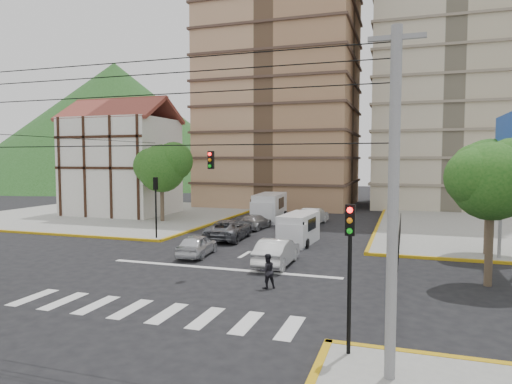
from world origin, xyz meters
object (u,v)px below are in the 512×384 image
at_px(traffic_light_nw, 156,197).
at_px(pedestrian_crosswalk, 267,271).
at_px(van_left_lane, 269,208).
at_px(traffic_light_se, 350,254).
at_px(van_right_lane, 298,230).
at_px(car_silver_front_left, 197,245).
at_px(car_white_front_right, 277,252).

height_order(traffic_light_nw, pedestrian_crosswalk, traffic_light_nw).
bearing_deg(traffic_light_nw, van_left_lane, 68.33).
xyz_separation_m(traffic_light_se, van_right_lane, (-5.47, 17.19, -2.10)).
distance_m(traffic_light_se, car_silver_front_left, 15.73).
xyz_separation_m(car_silver_front_left, car_white_front_right, (5.24, -0.82, 0.08)).
height_order(car_silver_front_left, car_white_front_right, car_white_front_right).
bearing_deg(van_left_lane, van_right_lane, -67.62).
relative_size(van_right_lane, van_left_lane, 0.81).
distance_m(traffic_light_nw, van_left_lane, 13.31).
bearing_deg(pedestrian_crosswalk, car_white_front_right, -118.47).
relative_size(traffic_light_se, car_white_front_right, 0.97).
xyz_separation_m(car_silver_front_left, pedestrian_crosswalk, (6.02, -5.29, 0.13)).
bearing_deg(pedestrian_crosswalk, traffic_light_nw, -78.26).
bearing_deg(van_left_lane, pedestrian_crosswalk, -77.54).
height_order(van_right_lane, car_white_front_right, van_right_lane).
relative_size(traffic_light_se, van_right_lane, 0.93).
bearing_deg(car_white_front_right, traffic_light_nw, -25.24).
height_order(van_left_lane, car_silver_front_left, van_left_lane).
bearing_deg(traffic_light_se, van_left_lane, 111.07).
distance_m(traffic_light_nw, car_white_front_right, 11.76).
distance_m(car_silver_front_left, pedestrian_crosswalk, 8.02).
bearing_deg(pedestrian_crosswalk, van_left_lane, -112.04).
bearing_deg(car_silver_front_left, traffic_light_nw, -43.56).
bearing_deg(van_left_lane, traffic_light_nw, -115.58).
bearing_deg(car_silver_front_left, van_left_lane, -94.33).
bearing_deg(car_silver_front_left, van_right_lane, -136.61).
xyz_separation_m(van_right_lane, van_left_lane, (-5.27, 10.66, 0.23)).
bearing_deg(traffic_light_se, van_right_lane, 107.64).
relative_size(traffic_light_nw, pedestrian_crosswalk, 2.78).
bearing_deg(car_silver_front_left, car_white_front_right, 165.64).
xyz_separation_m(traffic_light_nw, pedestrian_crosswalk, (11.22, -9.36, -2.32)).
distance_m(car_white_front_right, pedestrian_crosswalk, 4.54).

